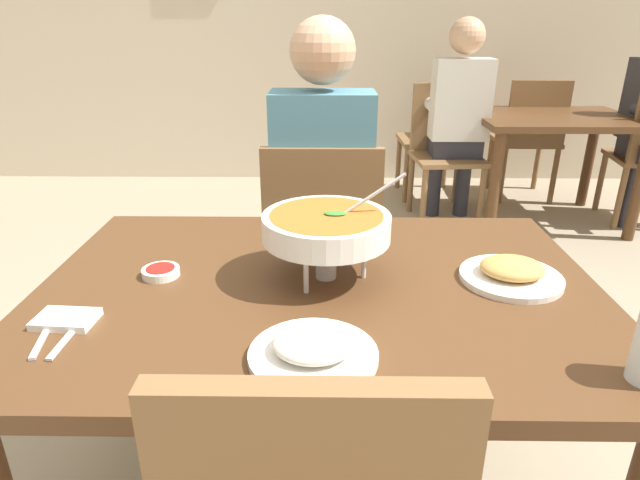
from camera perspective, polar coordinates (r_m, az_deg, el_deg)
dining_table_main at (r=1.31m, az=-0.10°, el=-8.54°), size 1.31×0.92×0.72m
chair_diner_main at (r=2.02m, az=0.24°, el=-0.33°), size 0.44×0.44×0.90m
diner_main at (r=1.98m, az=0.26°, el=6.36°), size 0.40×0.45×1.31m
curry_bowl at (r=1.24m, az=0.69°, el=1.35°), size 0.33×0.30×0.26m
rice_plate at (r=0.99m, az=-0.73°, el=-11.59°), size 0.24×0.24×0.06m
appetizer_plate at (r=1.35m, az=19.76°, el=-3.30°), size 0.24×0.24×0.06m
sauce_dish at (r=1.35m, az=-16.63°, el=-3.26°), size 0.09×0.09×0.02m
napkin_folded at (r=1.22m, az=-25.49°, el=-7.65°), size 0.12×0.09×0.02m
fork_utensil at (r=1.20m, az=-27.32°, el=-8.93°), size 0.05×0.17×0.01m
spoon_utensil at (r=1.17m, az=-25.14°, el=-9.11°), size 0.01×0.17×0.01m
dining_table_far at (r=3.86m, az=23.53°, el=10.25°), size 1.00×0.80×0.72m
chair_bg_middle at (r=3.76m, az=13.14°, el=9.93°), size 0.47×0.47×0.90m
chair_bg_right at (r=4.32m, az=21.50°, el=10.55°), size 0.45×0.45×0.90m
chair_bg_corner at (r=4.25m, az=12.85°, el=11.36°), size 0.45×0.45×0.90m
patron_bg_middle at (r=3.67m, az=14.55°, el=13.25°), size 0.40×0.45×1.31m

